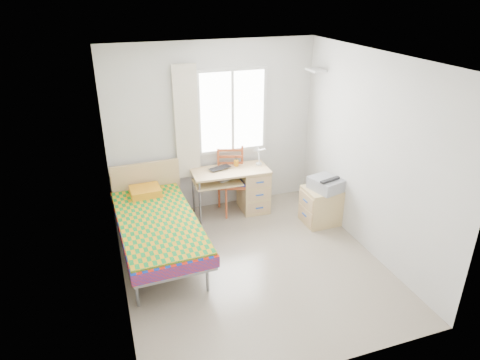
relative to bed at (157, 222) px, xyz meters
name	(u,v)px	position (x,y,z in m)	size (l,w,h in m)	color
floor	(252,264)	(1.09, -0.70, -0.45)	(3.50, 3.50, 0.00)	#BCAD93
ceiling	(255,58)	(1.09, -0.70, 2.15)	(3.50, 3.50, 0.00)	white
wall_back	(213,129)	(1.09, 1.05, 0.85)	(3.20, 3.20, 0.00)	silver
wall_left	(112,192)	(-0.51, -0.70, 0.85)	(3.50, 3.50, 0.00)	silver
wall_right	(371,156)	(2.69, -0.70, 0.85)	(3.50, 3.50, 0.00)	silver
window	(232,111)	(1.39, 1.03, 1.10)	(1.10, 0.04, 1.30)	white
curtain	(187,123)	(0.67, 0.98, 1.00)	(0.35, 0.05, 1.70)	beige
floating_shelf	(316,70)	(2.58, 0.70, 1.70)	(0.20, 0.32, 0.03)	white
bed	(157,222)	(0.00, 0.00, 0.00)	(1.07, 2.16, 0.92)	gray
desk	(249,187)	(1.55, 0.71, -0.05)	(1.18, 0.57, 0.73)	tan
chair	(234,177)	(1.33, 0.79, 0.12)	(0.54, 0.54, 1.02)	#AF4B21
cabinet	(321,206)	(2.43, -0.02, -0.17)	(0.53, 0.47, 0.56)	tan
printer	(326,184)	(2.47, -0.06, 0.21)	(0.48, 0.52, 0.19)	#A6A8AE
laptop	(222,169)	(1.12, 0.74, 0.30)	(0.35, 0.22, 0.03)	black
pen_cup	(236,163)	(1.38, 0.84, 0.33)	(0.07, 0.07, 0.09)	orange
task_lamp	(258,154)	(1.67, 0.64, 0.51)	(0.21, 0.31, 0.37)	white
book	(217,181)	(1.02, 0.70, 0.14)	(0.16, 0.22, 0.02)	gray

